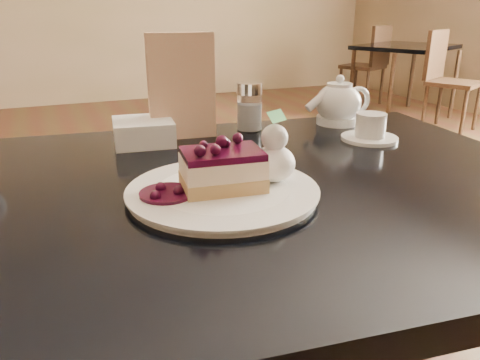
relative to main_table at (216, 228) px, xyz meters
name	(u,v)px	position (x,y,z in m)	size (l,w,h in m)	color
main_table	(216,228)	(0.00, 0.00, 0.00)	(1.35, 0.99, 0.79)	black
dessert_plate	(223,192)	(-0.01, -0.05, 0.09)	(0.30, 0.30, 0.01)	white
cheesecake_slice	(222,170)	(-0.01, -0.05, 0.13)	(0.14, 0.10, 0.06)	#DAB270
whipped_cream	(274,163)	(0.08, -0.05, 0.12)	(0.07, 0.07, 0.06)	white
berry_sauce	(167,194)	(-0.10, -0.05, 0.10)	(0.08, 0.08, 0.01)	black
tea_set	(344,109)	(0.43, 0.25, 0.13)	(0.17, 0.28, 0.11)	white
menu_card	(182,87)	(0.04, 0.31, 0.20)	(0.15, 0.03, 0.23)	beige
sugar_shaker	(249,106)	(0.20, 0.31, 0.14)	(0.06, 0.06, 0.12)	white
napkin_stack	(143,132)	(-0.06, 0.30, 0.11)	(0.13, 0.13, 0.05)	white
bg_table_far_right	(399,109)	(3.14, 3.07, -0.64)	(1.17, 1.72, 1.14)	black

